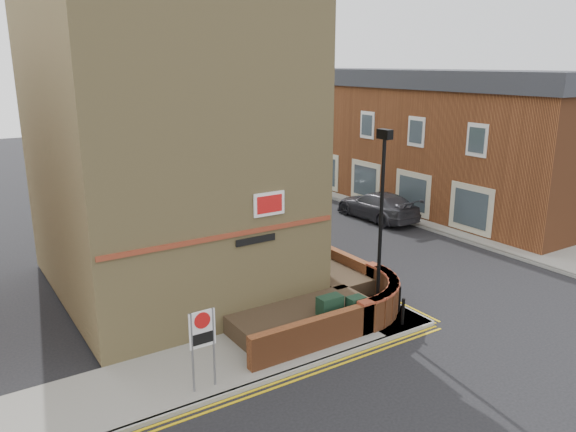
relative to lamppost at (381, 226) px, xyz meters
The scene contains 27 objects.
ground 3.90m from the lamppost, 143.13° to the right, with size 120.00×120.00×0.00m, color black.
pavement_corner 6.07m from the lamppost, behind, with size 13.00×3.00×0.12m, color gray.
pavement_main 15.17m from the lamppost, 88.45° to the left, with size 2.00×32.00×0.12m, color gray.
pavement_far 16.73m from the lamppost, 45.99° to the left, with size 4.00×40.00×0.12m, color gray.
kerb_side 6.18m from the lamppost, 166.76° to the right, with size 13.00×0.15×0.12m, color gray.
kerb_main_near 15.22m from the lamppost, 84.60° to the left, with size 0.15×32.00×0.12m, color gray.
kerb_main_far 15.44m from the lamppost, 51.46° to the left, with size 0.15×40.00×0.12m, color gray.
yellow_lines_side 6.27m from the lamppost, 164.13° to the right, with size 13.00×0.28×0.01m, color gold.
yellow_lines_main 15.26m from the lamppost, 83.64° to the left, with size 0.28×32.00×0.01m, color gold.
corner_building 8.62m from the lamppost, 123.16° to the left, with size 8.95×10.40×13.60m.
garden_wall 3.93m from the lamppost, 140.91° to the left, with size 6.80×6.00×1.20m, color brown, non-canonical shape.
lamppost is the anchor object (origin of this frame).
utility_cabinet_large 3.24m from the lamppost, behind, with size 0.80×0.45×1.20m, color #152F1F.
utility_cabinet_small 2.90m from the lamppost, 169.70° to the right, with size 0.55×0.40×1.10m, color #152F1F.
bollard_near 2.91m from the lamppost, 63.43° to the right, with size 0.11×0.11×0.90m, color black.
bollard_far 2.95m from the lamppost, ahead, with size 0.11×0.11×0.90m, color black.
zone_sign 6.85m from the lamppost, behind, with size 0.72×0.07×2.20m.
far_terrace 20.41m from the lamppost, 50.77° to the left, with size 5.40×30.40×8.00m.
far_terrace_cream 39.00m from the lamppost, 70.68° to the left, with size 5.40×12.40×8.00m.
tree_near 12.92m from the lamppost, 88.22° to the left, with size 3.64×3.65×6.70m.
tree_mid 20.93m from the lamppost, 88.90° to the left, with size 4.03×4.03×7.42m.
tree_far 28.89m from the lamppost, 89.21° to the left, with size 3.81×3.81×7.00m.
traffic_light_assembly 23.82m from the lamppost, 88.07° to the left, with size 0.20×0.16×4.20m.
silver_car_near 13.41m from the lamppost, 79.86° to the left, with size 1.62×4.64×1.53m, color #989B9F.
red_car_main 21.76m from the lamppost, 80.94° to the left, with size 2.30×4.99×1.39m, color maroon.
grey_car_far 13.20m from the lamppost, 48.35° to the left, with size 2.14×5.27×1.53m, color #323238.
silver_car_far 18.57m from the lamppost, 65.90° to the left, with size 1.57×3.90×1.33m, color gray.
Camera 1 is at (-10.25, -11.64, 8.39)m, focal length 35.00 mm.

